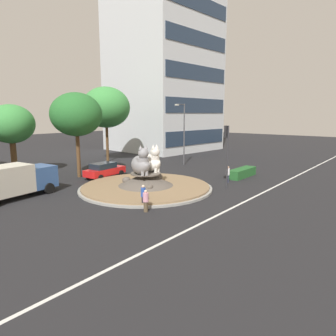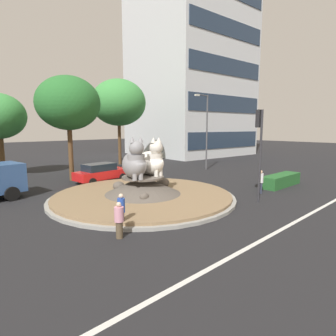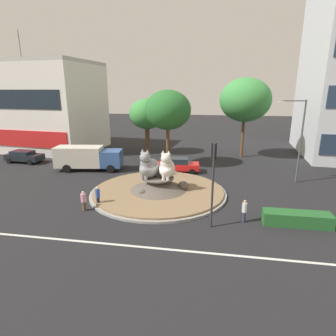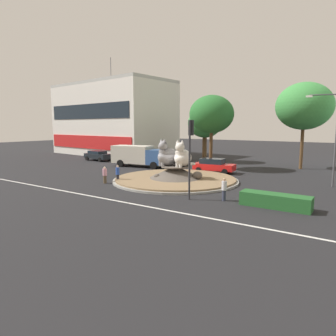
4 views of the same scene
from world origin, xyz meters
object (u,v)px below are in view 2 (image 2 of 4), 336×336
pedestrian_white_shirt (261,181)px  pedestrian_pink_shirt (119,220)px  second_tree_near_tower (119,103)px  office_tower (190,58)px  traffic_light_mast (259,139)px  cat_statue_grey (135,163)px  streetlight_arm (206,127)px  cat_statue_white (151,161)px  sedan_on_far_lane (101,172)px  pedestrian_blue_shirt (121,210)px  third_tree_left (68,103)px

pedestrian_white_shirt → pedestrian_pink_shirt: 11.60m
second_tree_near_tower → office_tower: bearing=12.4°
traffic_light_mast → office_tower: bearing=-46.2°
cat_statue_grey → office_tower: (25.75, 19.14, 13.58)m
second_tree_near_tower → streetlight_arm: second_tree_near_tower is taller
cat_statue_white → sedan_on_far_lane: size_ratio=0.55×
second_tree_near_tower → sedan_on_far_lane: 13.22m
pedestrian_blue_shirt → sedan_on_far_lane: size_ratio=0.35×
traffic_light_mast → pedestrian_blue_shirt: bearing=71.6°
pedestrian_pink_shirt → pedestrian_white_shirt: bearing=-177.6°
cat_statue_grey → third_tree_left: 10.15m
third_tree_left → pedestrian_white_shirt: (7.53, -13.53, -5.67)m
third_tree_left → sedan_on_far_lane: (1.50, -2.35, -5.70)m
office_tower → pedestrian_white_shirt: office_tower is taller
cat_statue_white → pedestrian_blue_shirt: 6.18m
second_tree_near_tower → pedestrian_pink_shirt: (-13.11, -19.79, -6.68)m
pedestrian_pink_shirt → office_tower: bearing=-139.5°
cat_statue_white → pedestrian_pink_shirt: bearing=-52.4°
cat_statue_grey → sedan_on_far_lane: cat_statue_grey is taller
traffic_light_mast → office_tower: 33.96m
pedestrian_pink_shirt → traffic_light_mast: bearing=176.7°
cat_statue_white → streetlight_arm: bearing=111.7°
cat_statue_white → pedestrian_blue_shirt: size_ratio=1.60×
second_tree_near_tower → third_tree_left: second_tree_near_tower is taller
streetlight_arm → pedestrian_blue_shirt: streetlight_arm is taller
cat_statue_white → cat_statue_grey: bearing=-83.0°
pedestrian_white_shirt → office_tower: bearing=79.0°
office_tower → sedan_on_far_lane: office_tower is taller
pedestrian_pink_shirt → sedan_on_far_lane: (5.57, 11.21, 0.02)m
second_tree_near_tower → pedestrian_pink_shirt: second_tree_near_tower is taller
second_tree_near_tower → third_tree_left: bearing=-145.4°
cat_statue_white → pedestrian_white_shirt: 7.72m
cat_statue_white → sedan_on_far_lane: cat_statue_white is taller
pedestrian_white_shirt → sedan_on_far_lane: bearing=145.1°
cat_statue_grey → sedan_on_far_lane: 7.27m
second_tree_near_tower → sedan_on_far_lane: (-7.54, -8.58, -6.66)m
cat_statue_grey → second_tree_near_tower: second_tree_near_tower is taller
office_tower → streetlight_arm: (-12.56, -13.85, -11.38)m
cat_statue_grey → pedestrian_pink_shirt: 6.07m
third_tree_left → pedestrian_pink_shirt: third_tree_left is taller
cat_statue_white → pedestrian_white_shirt: (6.09, -4.49, -1.51)m
streetlight_arm → office_tower: bearing=-144.6°
pedestrian_white_shirt → traffic_light_mast: bearing=-129.8°
pedestrian_white_shirt → sedan_on_far_lane: (-6.03, 11.18, -0.03)m
streetlight_arm → pedestrian_pink_shirt: 20.03m
office_tower → sedan_on_far_lane: bearing=-148.9°
office_tower → third_tree_left: bearing=-154.7°
third_tree_left → sedan_on_far_lane: size_ratio=1.88×
second_tree_near_tower → sedan_on_far_lane: size_ratio=2.20×
pedestrian_blue_shirt → pedestrian_pink_shirt: 1.17m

